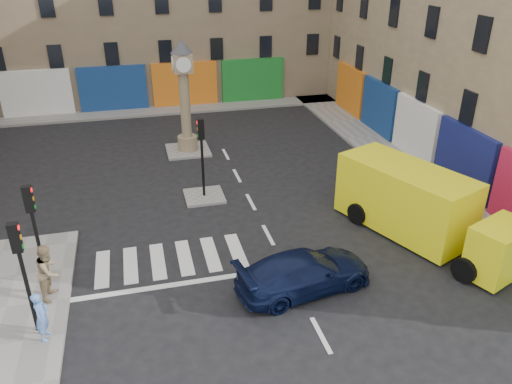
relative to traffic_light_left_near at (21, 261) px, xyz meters
name	(u,v)px	position (x,y,z in m)	size (l,w,h in m)	color
ground	(300,295)	(8.30, -0.20, -2.62)	(120.00, 120.00, 0.00)	black
sidewalk_right	(392,158)	(17.00, 9.80, -2.55)	(2.60, 30.00, 0.15)	gray
sidewalk_far	(145,111)	(4.30, 22.00, -2.55)	(32.00, 2.40, 0.15)	gray
island_near	(204,196)	(6.30, 7.80, -2.56)	(1.80, 1.80, 0.12)	gray
island_far	(188,150)	(6.30, 13.80, -2.56)	(2.40, 2.40, 0.12)	gray
traffic_light_left_near	(21,261)	(0.00, 0.00, 0.00)	(0.28, 0.22, 3.70)	black
traffic_light_left_far	(33,220)	(0.00, 2.40, 0.00)	(0.28, 0.22, 3.70)	black
traffic_light_island	(202,146)	(6.30, 7.80, -0.03)	(0.28, 0.22, 3.70)	black
clock_pillar	(184,90)	(6.30, 13.80, 0.93)	(1.20, 1.20, 6.10)	#9B8C65
navy_sedan	(304,272)	(8.54, 0.10, -1.93)	(1.93, 4.76, 1.38)	black
yellow_van	(420,206)	(14.06, 2.26, -1.26)	(4.91, 7.85, 2.75)	#FFF715
pedestrian_blue	(42,316)	(0.30, -0.43, -1.67)	(0.58, 0.38, 1.59)	#6090DD
pedestrian_tan	(49,271)	(0.30, 1.61, -1.50)	(0.95, 0.74, 1.95)	#947D5B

